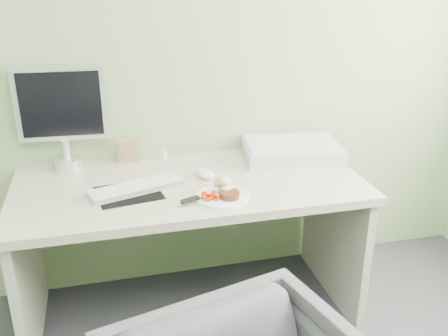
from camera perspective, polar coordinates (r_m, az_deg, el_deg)
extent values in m
plane|color=gray|center=(2.51, -5.93, 14.95)|extent=(3.50, 0.00, 3.50)
cube|color=beige|center=(2.32, -3.94, -2.03)|extent=(1.60, 0.75, 0.04)
cube|color=#ADA694|center=(2.50, -21.47, -11.31)|extent=(0.04, 0.70, 0.69)
cube|color=#ADA694|center=(2.71, 12.42, -7.46)|extent=(0.04, 0.70, 0.69)
cylinder|color=white|center=(2.15, -0.23, -3.32)|extent=(0.23, 0.23, 0.01)
cylinder|color=black|center=(2.12, 0.65, -3.08)|extent=(0.11, 0.11, 0.03)
ellipsoid|color=#A38D4F|center=(2.18, 0.06, -1.82)|extent=(0.14, 0.12, 0.06)
cube|color=red|center=(2.11, -1.58, -3.06)|extent=(0.07, 0.06, 0.04)
cube|color=silver|center=(2.14, -1.35, -2.93)|extent=(0.13, 0.07, 0.01)
cube|color=black|center=(2.08, -3.90, -3.63)|extent=(0.09, 0.05, 0.02)
cube|color=black|center=(2.23, -10.87, -2.83)|extent=(0.31, 0.28, 0.00)
cube|color=white|center=(2.25, -10.00, -2.19)|extent=(0.44, 0.25, 0.02)
ellipsoid|color=white|center=(2.35, -2.21, -0.64)|extent=(0.10, 0.13, 0.04)
cube|color=olive|center=(2.56, -10.89, 2.01)|extent=(0.11, 0.02, 0.13)
cylinder|color=white|center=(2.57, -6.80, 1.40)|extent=(0.02, 0.02, 0.05)
cone|color=#81A9CE|center=(2.56, -6.84, 2.09)|extent=(0.02, 0.02, 0.02)
cube|color=#AFB1B6|center=(2.61, 7.73, 1.93)|extent=(0.52, 0.39, 0.08)
cylinder|color=silver|center=(2.55, -17.42, 0.44)|extent=(0.13, 0.13, 0.06)
cylinder|color=silver|center=(2.53, -17.61, 2.00)|extent=(0.03, 0.03, 0.09)
cube|color=silver|center=(2.49, -18.17, 7.02)|extent=(0.42, 0.07, 0.35)
cube|color=black|center=(2.47, -18.20, 6.89)|extent=(0.37, 0.03, 0.31)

